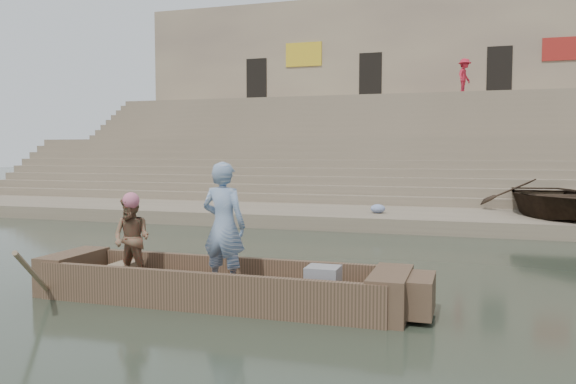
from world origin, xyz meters
The scene contains 14 objects.
ground centered at (0.00, 0.00, 0.00)m, with size 120.00×120.00×0.00m, color #262F23.
lower_landing centered at (0.00, 8.00, 0.20)m, with size 32.00×4.00×0.40m, color #81725C.
mid_landing centered at (0.00, 15.50, 1.40)m, with size 32.00×3.00×2.80m, color #81725C.
upper_landing centered at (0.00, 22.50, 2.60)m, with size 32.00×3.00×5.20m, color #81725C.
ghat_steps centered at (0.00, 17.19, 1.80)m, with size 32.00×11.00×5.20m.
building_wall centered at (0.00, 26.50, 5.60)m, with size 32.00×5.07×11.20m.
main_rowboat centered at (0.01, -1.87, 0.11)m, with size 5.00×1.30×0.22m, color brown.
rowboat_trim centered at (0.22, -1.88, 0.31)m, with size 6.04×2.63×1.98m.
standing_man centered at (0.16, -1.97, 1.15)m, with size 0.68×0.45×1.86m, color navy.
rowing_man centered at (-1.44, -1.88, 0.88)m, with size 0.64×0.50×1.31m, color #246C43.
television centered at (1.61, -1.87, 0.42)m, with size 0.46×0.42×0.40m.
beached_rowboat centered at (5.95, 8.29, 0.93)m, with size 3.66×5.12×1.06m, color #2D2116.
pedestrian centered at (3.23, 21.60, 6.08)m, with size 1.14×0.66×1.77m, color red.
cloth_bundles centered at (2.58, 8.04, 0.53)m, with size 15.08×2.07×0.26m.
Camera 1 is at (3.55, -9.68, 2.23)m, focal length 36.17 mm.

